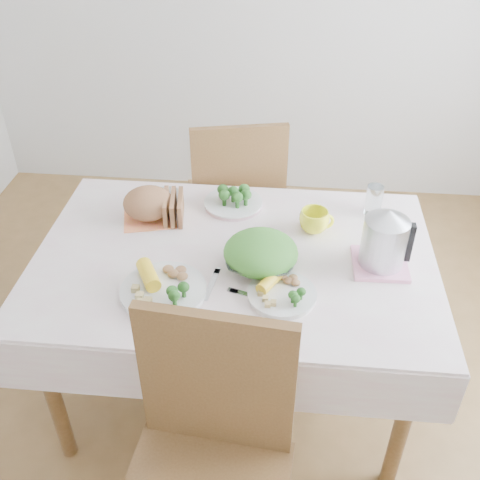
# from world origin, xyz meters

# --- Properties ---
(floor) EXTENTS (3.60, 3.60, 0.00)m
(floor) POSITION_xyz_m (0.00, 0.00, 0.00)
(floor) COLOR brown
(floor) RESTS_ON ground
(dining_table) EXTENTS (1.40, 0.90, 0.75)m
(dining_table) POSITION_xyz_m (0.00, 0.00, 0.38)
(dining_table) COLOR brown
(dining_table) RESTS_ON floor
(tablecloth) EXTENTS (1.50, 1.00, 0.01)m
(tablecloth) POSITION_xyz_m (0.00, 0.00, 0.76)
(tablecloth) COLOR white
(tablecloth) RESTS_ON dining_table
(chair_far) EXTENTS (0.55, 0.55, 1.02)m
(chair_far) POSITION_xyz_m (-0.08, 0.78, 0.46)
(chair_far) COLOR brown
(chair_far) RESTS_ON floor
(salad_bowl) EXTENTS (0.26, 0.26, 0.06)m
(salad_bowl) POSITION_xyz_m (0.10, -0.06, 0.79)
(salad_bowl) COLOR white
(salad_bowl) RESTS_ON tablecloth
(dinner_plate_left) EXTENTS (0.34, 0.34, 0.02)m
(dinner_plate_left) POSITION_xyz_m (-0.22, -0.24, 0.77)
(dinner_plate_left) COLOR white
(dinner_plate_left) RESTS_ON tablecloth
(dinner_plate_right) EXTENTS (0.34, 0.34, 0.02)m
(dinner_plate_right) POSITION_xyz_m (0.19, -0.21, 0.77)
(dinner_plate_right) COLOR white
(dinner_plate_right) RESTS_ON tablecloth
(broccoli_plate) EXTENTS (0.31, 0.31, 0.02)m
(broccoli_plate) POSITION_xyz_m (-0.04, 0.34, 0.77)
(broccoli_plate) COLOR beige
(broccoli_plate) RESTS_ON tablecloth
(napkin) EXTENTS (0.26, 0.26, 0.00)m
(napkin) POSITION_xyz_m (-0.37, 0.22, 0.76)
(napkin) COLOR #FF8B51
(napkin) RESTS_ON tablecloth
(bread_loaf) EXTENTS (0.24, 0.23, 0.12)m
(bread_loaf) POSITION_xyz_m (-0.37, 0.22, 0.82)
(bread_loaf) COLOR brown
(bread_loaf) RESTS_ON napkin
(fruit_bowl) EXTENTS (0.16, 0.16, 0.04)m
(fruit_bowl) POSITION_xyz_m (-0.33, 0.34, 0.78)
(fruit_bowl) COLOR white
(fruit_bowl) RESTS_ON tablecloth
(yellow_mug) EXTENTS (0.15, 0.15, 0.09)m
(yellow_mug) POSITION_xyz_m (0.30, 0.19, 0.81)
(yellow_mug) COLOR #FFFC28
(yellow_mug) RESTS_ON tablecloth
(glass_tumbler) EXTENTS (0.07, 0.07, 0.13)m
(glass_tumbler) POSITION_xyz_m (0.54, 0.34, 0.83)
(glass_tumbler) COLOR white
(glass_tumbler) RESTS_ON tablecloth
(pink_tray) EXTENTS (0.20, 0.20, 0.02)m
(pink_tray) POSITION_xyz_m (0.54, -0.01, 0.77)
(pink_tray) COLOR #FF9BC3
(pink_tray) RESTS_ON tablecloth
(electric_kettle) EXTENTS (0.20, 0.20, 0.23)m
(electric_kettle) POSITION_xyz_m (0.54, -0.01, 0.88)
(electric_kettle) COLOR #B2B5BA
(electric_kettle) RESTS_ON pink_tray
(fork_left) EXTENTS (0.04, 0.17, 0.00)m
(fork_left) POSITION_xyz_m (-0.06, -0.17, 0.76)
(fork_left) COLOR silver
(fork_left) RESTS_ON tablecloth
(knife) EXTENTS (0.18, 0.07, 0.00)m
(knife) POSITION_xyz_m (0.09, -0.22, 0.76)
(knife) COLOR silver
(knife) RESTS_ON tablecloth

